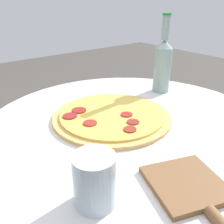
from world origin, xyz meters
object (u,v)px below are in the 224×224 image
(pizza_paddle, at_px, (194,192))
(drinking_glass, at_px, (95,180))
(pizza, at_px, (112,116))
(beer_bottle, at_px, (163,63))

(pizza_paddle, relative_size, drinking_glass, 2.70)
(pizza, bearing_deg, drinking_glass, 136.63)
(pizza, height_order, drinking_glass, drinking_glass)
(beer_bottle, relative_size, drinking_glass, 2.86)
(pizza_paddle, distance_m, drinking_glass, 0.18)
(pizza_paddle, bearing_deg, beer_bottle, 158.10)
(beer_bottle, xyz_separation_m, drinking_glass, (-0.31, 0.52, -0.06))
(pizza_paddle, xyz_separation_m, drinking_glass, (0.10, 0.15, 0.04))
(drinking_glass, bearing_deg, beer_bottle, -59.19)
(drinking_glass, bearing_deg, pizza, -43.37)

